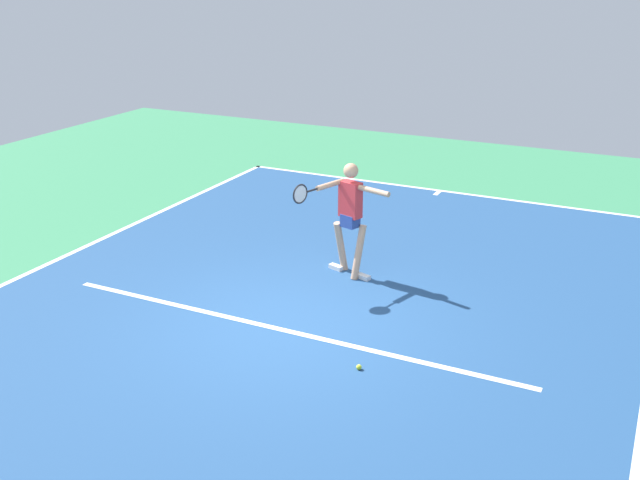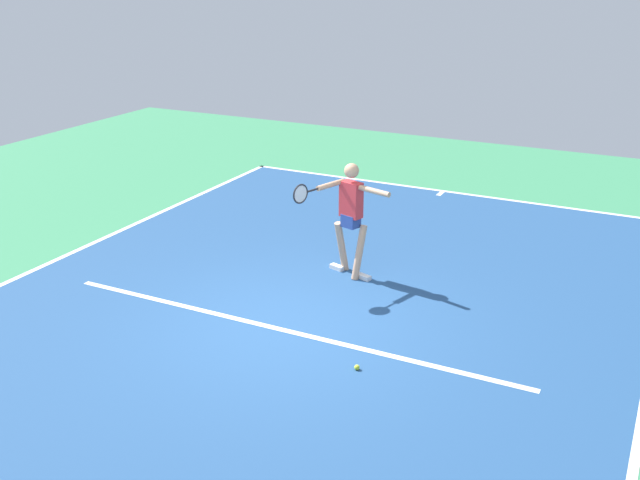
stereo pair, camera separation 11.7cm
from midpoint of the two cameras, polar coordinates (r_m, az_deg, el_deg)
name	(u,v)px [view 2 (the right image)]	position (r m, az deg, el deg)	size (l,w,h in m)	color
ground_plane	(285,325)	(10.07, -2.36, -6.55)	(23.41, 23.41, 0.00)	#388456
court_surface	(285,325)	(10.07, -2.36, -6.54)	(9.07, 13.90, 0.00)	navy
court_line_baseline_near	(443,191)	(16.03, 9.65, 3.73)	(9.07, 0.10, 0.01)	white
court_line_sideline_right	(40,267)	(12.68, -20.42, -1.96)	(0.10, 13.90, 0.01)	white
court_line_service	(280,329)	(9.97, -2.74, -6.85)	(6.80, 0.10, 0.01)	white
court_line_centre_mark	(440,193)	(15.84, 9.44, 3.54)	(0.10, 0.30, 0.01)	white
tennis_player	(350,212)	(11.24, 2.59, 2.17)	(1.18, 1.18, 1.80)	tan
tennis_ball_by_baseline	(357,367)	(9.04, 3.23, -9.74)	(0.07, 0.07, 0.07)	#CCE033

